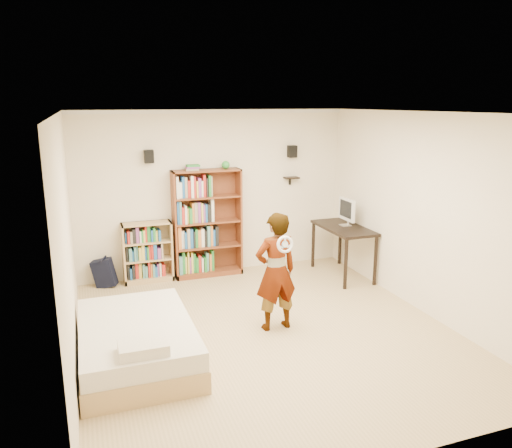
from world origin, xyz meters
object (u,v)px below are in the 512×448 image
Objects in this scene: low_bookshelf at (148,252)px; computer_desk at (343,251)px; tall_bookshelf at (207,223)px; daybed at (136,337)px; person at (276,272)px.

low_bookshelf reaches higher than computer_desk.
daybed is at bearing -120.01° from tall_bookshelf.
computer_desk reaches higher than daybed.
tall_bookshelf is at bearing -86.40° from person.
daybed is 1.84m from person.
low_bookshelf is 0.51× the size of daybed.
computer_desk is at bearing -20.39° from tall_bookshelf.
tall_bookshelf is 1.16× the size of person.
low_bookshelf is (-0.98, 0.02, -0.40)m from tall_bookshelf.
computer_desk is at bearing -14.48° from low_bookshelf.
low_bookshelf is 3.18m from computer_desk.
daybed is at bearing -100.42° from low_bookshelf.
tall_bookshelf is at bearing 59.99° from daybed.
person reaches higher than computer_desk.
tall_bookshelf is 0.94× the size of daybed.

